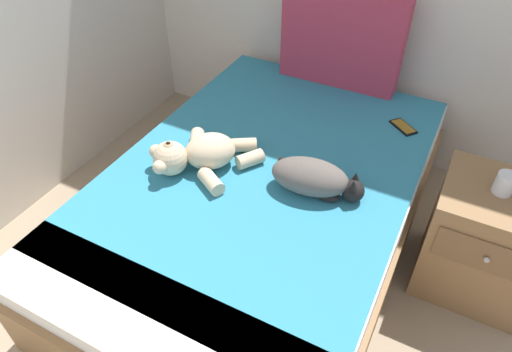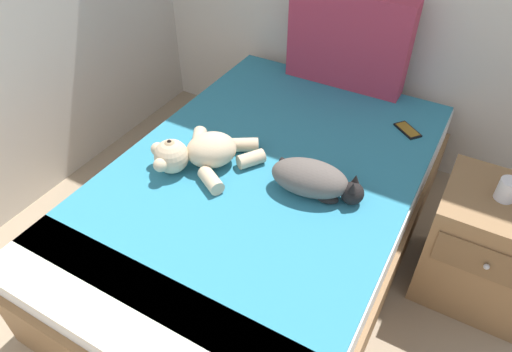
% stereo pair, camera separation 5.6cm
% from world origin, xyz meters
% --- Properties ---
extents(bed, '(1.37, 2.07, 0.52)m').
position_xyz_m(bed, '(1.34, 2.55, 0.26)').
color(bed, olive).
rests_on(bed, ground_plane).
extents(patterned_cushion, '(0.69, 0.13, 0.54)m').
position_xyz_m(patterned_cushion, '(1.36, 3.49, 0.79)').
color(patterned_cushion, '#A5334C').
rests_on(patterned_cushion, bed).
extents(cat, '(0.44, 0.25, 0.15)m').
position_xyz_m(cat, '(1.59, 2.53, 0.59)').
color(cat, '#59514C').
rests_on(cat, bed).
extents(teddy_bear, '(0.47, 0.47, 0.17)m').
position_xyz_m(teddy_bear, '(1.06, 2.44, 0.59)').
color(teddy_bear, beige).
rests_on(teddy_bear, bed).
extents(cell_phone, '(0.16, 0.15, 0.01)m').
position_xyz_m(cell_phone, '(1.83, 3.19, 0.53)').
color(cell_phone, black).
rests_on(cell_phone, bed).
extents(nightstand, '(0.49, 0.47, 0.58)m').
position_xyz_m(nightstand, '(2.34, 2.81, 0.29)').
color(nightstand, olive).
rests_on(nightstand, ground_plane).
extents(mug, '(0.12, 0.08, 0.09)m').
position_xyz_m(mug, '(2.32, 2.82, 0.63)').
color(mug, silver).
rests_on(mug, nightstand).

